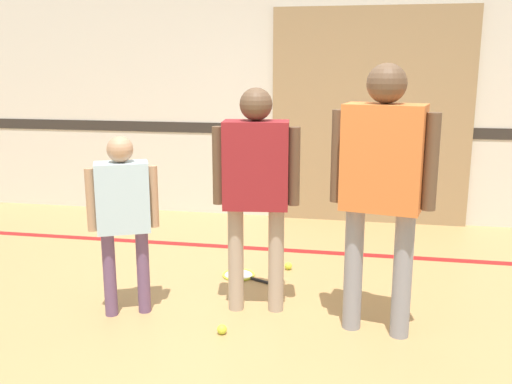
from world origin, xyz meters
name	(u,v)px	position (x,y,z in m)	size (l,w,h in m)	color
ground_plane	(270,324)	(0.00, 0.00, 0.00)	(16.00, 16.00, 0.00)	tan
wall_back	(313,78)	(0.00, 2.86, 1.60)	(16.00, 0.07, 3.20)	silver
wall_panel	(370,118)	(0.64, 2.80, 1.18)	(2.16, 0.05, 2.35)	#9E7F56
floor_stripe	(297,251)	(0.00, 1.59, 0.00)	(14.40, 0.10, 0.01)	red
person_instructor	(256,177)	(-0.14, 0.22, 0.99)	(0.60, 0.30, 1.60)	tan
person_student_left	(123,207)	(-1.03, -0.02, 0.79)	(0.45, 0.33, 1.28)	#6B4C70
person_student_right	(382,172)	(0.71, 0.02, 1.09)	(0.66, 0.37, 1.76)	gray
racket_spare_on_floor	(240,275)	(-0.40, 0.84, 0.01)	(0.50, 0.37, 0.03)	#C6D838
tennis_ball_near_instructor	(222,329)	(-0.29, -0.21, 0.03)	(0.07, 0.07, 0.07)	#CCE038
tennis_ball_by_spare_racket	(237,273)	(-0.42, 0.83, 0.03)	(0.07, 0.07, 0.07)	#CCE038
tennis_ball_stray_left	(288,266)	(-0.02, 1.08, 0.03)	(0.07, 0.07, 0.07)	#CCE038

